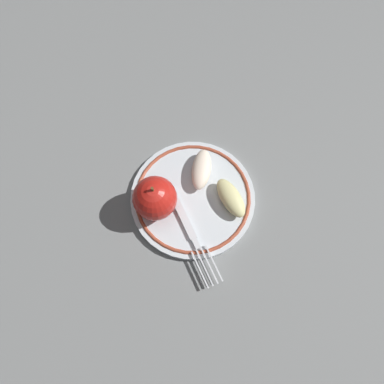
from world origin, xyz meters
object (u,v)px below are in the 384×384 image
apple_slice_back (231,198)px  apple_slice_front (199,168)px  apple_red_whole (155,198)px  fork (190,231)px  plate (192,198)px

apple_slice_back → apple_slice_front: bearing=16.4°
apple_red_whole → fork: (0.07, -0.02, -0.03)m
apple_slice_back → plate: bearing=55.1°
plate → apple_slice_back: (0.06, 0.01, 0.02)m
apple_slice_back → fork: 0.08m
plate → apple_slice_back: apple_slice_back is taller
plate → apple_red_whole: (-0.05, -0.03, 0.04)m
plate → apple_slice_front: size_ratio=2.84×
apple_slice_front → fork: size_ratio=0.52×
plate → apple_red_whole: bearing=-146.6°
plate → apple_slice_front: apple_slice_front is taller
apple_red_whole → fork: bearing=-20.5°
apple_slice_front → fork: bearing=-179.1°
apple_slice_front → apple_slice_back: bearing=-126.8°
apple_slice_front → fork: 0.11m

